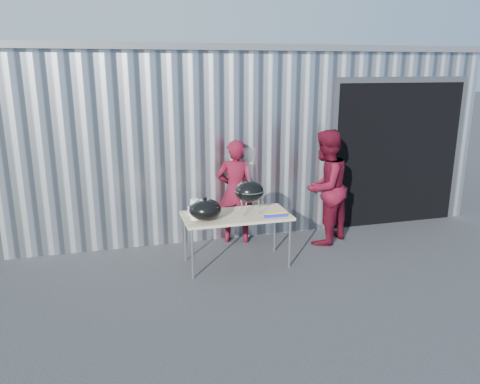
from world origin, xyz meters
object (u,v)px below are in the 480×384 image
object	(u,v)px
kettle_grill	(249,185)
person_bystander	(325,187)
person_cook	(236,192)
folding_table	(236,217)

from	to	relation	value
kettle_grill	person_bystander	world-z (taller)	person_bystander
kettle_grill	person_cook	distance (m)	0.97
folding_table	person_cook	size ratio (longest dim) A/B	0.90
kettle_grill	person_bystander	size ratio (longest dim) A/B	0.51
kettle_grill	person_cook	xyz separation A→B (m)	(0.05, 0.91, -0.34)
kettle_grill	person_bystander	xyz separation A→B (m)	(1.40, 0.50, -0.26)
kettle_grill	folding_table	bearing A→B (deg)	175.07
folding_table	kettle_grill	distance (m)	0.50
person_cook	person_bystander	world-z (taller)	person_bystander
kettle_grill	person_bystander	bearing A→B (deg)	19.79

